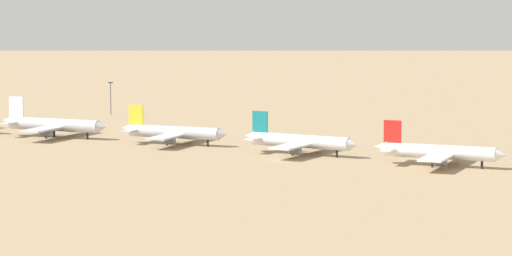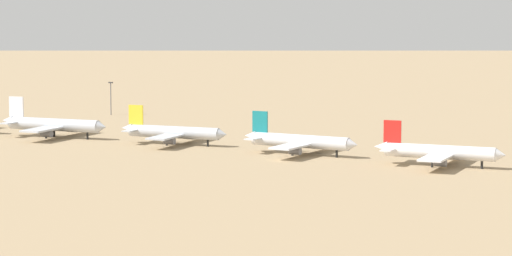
{
  "view_description": "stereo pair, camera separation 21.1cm",
  "coord_description": "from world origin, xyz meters",
  "px_view_note": "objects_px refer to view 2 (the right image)",
  "views": [
    {
      "loc": [
        143.5,
        -284.05,
        43.99
      ],
      "look_at": [
        -17.49,
        20.76,
        6.0
      ],
      "focal_mm": 82.56,
      "sensor_mm": 36.0,
      "label": 1
    },
    {
      "loc": [
        143.69,
        -283.95,
        43.99
      ],
      "look_at": [
        -17.49,
        20.76,
        6.0
      ],
      "focal_mm": 82.56,
      "sensor_mm": 36.0,
      "label": 2
    }
  ],
  "objects_px": {
    "parked_jet_teal_4": "(299,141)",
    "parked_jet_red_5": "(438,152)",
    "light_pole_west": "(111,95)",
    "parked_jet_white_2": "(53,125)",
    "parked_jet_yellow_3": "(173,132)"
  },
  "relations": [
    {
      "from": "parked_jet_teal_4",
      "to": "light_pole_west",
      "type": "xyz_separation_m",
      "value": [
        -113.46,
        70.26,
        3.56
      ]
    },
    {
      "from": "parked_jet_white_2",
      "to": "light_pole_west",
      "type": "height_order",
      "value": "parked_jet_white_2"
    },
    {
      "from": "parked_jet_white_2",
      "to": "parked_jet_teal_4",
      "type": "xyz_separation_m",
      "value": [
        87.16,
        -0.56,
        -0.27
      ]
    },
    {
      "from": "parked_jet_yellow_3",
      "to": "light_pole_west",
      "type": "xyz_separation_m",
      "value": [
        -69.69,
        67.42,
        3.61
      ]
    },
    {
      "from": "parked_jet_red_5",
      "to": "light_pole_west",
      "type": "bearing_deg",
      "value": 149.6
    },
    {
      "from": "parked_jet_teal_4",
      "to": "light_pole_west",
      "type": "relative_size",
      "value": 2.85
    },
    {
      "from": "parked_jet_white_2",
      "to": "parked_jet_red_5",
      "type": "distance_m",
      "value": 129.64
    },
    {
      "from": "parked_jet_teal_4",
      "to": "parked_jet_red_5",
      "type": "distance_m",
      "value": 42.58
    },
    {
      "from": "parked_jet_teal_4",
      "to": "parked_jet_red_5",
      "type": "relative_size",
      "value": 1.01
    },
    {
      "from": "parked_jet_teal_4",
      "to": "parked_jet_red_5",
      "type": "height_order",
      "value": "parked_jet_teal_4"
    },
    {
      "from": "light_pole_west",
      "to": "parked_jet_red_5",
      "type": "bearing_deg",
      "value": -25.38
    },
    {
      "from": "light_pole_west",
      "to": "parked_jet_teal_4",
      "type": "bearing_deg",
      "value": -31.77
    },
    {
      "from": "parked_jet_teal_4",
      "to": "light_pole_west",
      "type": "bearing_deg",
      "value": 149.63
    },
    {
      "from": "parked_jet_yellow_3",
      "to": "parked_jet_red_5",
      "type": "bearing_deg",
      "value": -10.28
    },
    {
      "from": "parked_jet_white_2",
      "to": "parked_jet_yellow_3",
      "type": "distance_m",
      "value": 43.44
    }
  ]
}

